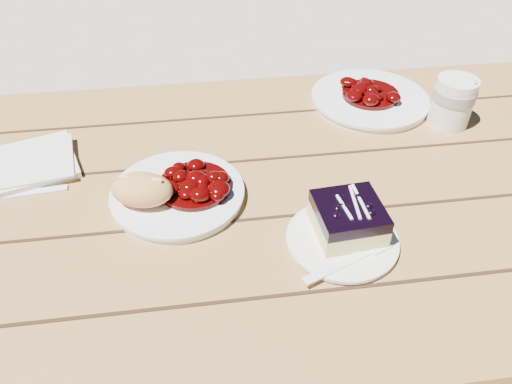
{
  "coord_description": "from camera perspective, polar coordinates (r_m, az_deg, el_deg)",
  "views": [
    {
      "loc": [
        -0.15,
        -0.67,
        1.33
      ],
      "look_at": [
        -0.07,
        -0.08,
        0.81
      ],
      "focal_mm": 35.0,
      "sensor_mm": 36.0,
      "label": 1
    }
  ],
  "objects": [
    {
      "name": "coffee_cup",
      "position": [
        1.1,
        21.55,
        9.54
      ],
      "size": [
        0.08,
        0.08,
        0.1
      ],
      "primitive_type": "cylinder",
      "color": "white",
      "rests_on": "picnic_table"
    },
    {
      "name": "main_plate",
      "position": [
        0.87,
        -8.93,
        -0.3
      ],
      "size": [
        0.22,
        0.22,
        0.02
      ],
      "primitive_type": "cylinder",
      "color": "white",
      "rests_on": "picnic_table"
    },
    {
      "name": "second_plate",
      "position": [
        1.15,
        12.84,
        10.24
      ],
      "size": [
        0.25,
        0.25,
        0.02
      ],
      "primitive_type": "cylinder",
      "color": "white",
      "rests_on": "picnic_table"
    },
    {
      "name": "picnic_table",
      "position": [
        1.01,
        3.28,
        -6.22
      ],
      "size": [
        2.0,
        1.55,
        0.75
      ],
      "color": "brown",
      "rests_on": "ground"
    },
    {
      "name": "dessert_plate",
      "position": [
        0.8,
        9.81,
        -5.48
      ],
      "size": [
        0.17,
        0.17,
        0.01
      ],
      "primitive_type": "cylinder",
      "color": "white",
      "rests_on": "picnic_table"
    },
    {
      "name": "second_stew",
      "position": [
        1.14,
        13.06,
        11.5
      ],
      "size": [
        0.12,
        0.12,
        0.04
      ],
      "primitive_type": null,
      "color": "#3E0202",
      "rests_on": "second_plate"
    },
    {
      "name": "fork_table",
      "position": [
        0.96,
        -24.38,
        -0.05
      ],
      "size": [
        0.16,
        0.04,
        0.0
      ],
      "primitive_type": null,
      "rotation": [
        0.0,
        0.0,
        1.66
      ],
      "color": "white",
      "rests_on": "picnic_table"
    },
    {
      "name": "goulash_stew",
      "position": [
        0.86,
        -7.14,
        1.55
      ],
      "size": [
        0.13,
        0.13,
        0.04
      ],
      "primitive_type": null,
      "color": "#3E0202",
      "rests_on": "main_plate"
    },
    {
      "name": "fork_dessert",
      "position": [
        0.75,
        9.49,
        -8.25
      ],
      "size": [
        0.16,
        0.08,
        0.0
      ],
      "primitive_type": null,
      "rotation": [
        0.0,
        0.0,
        -1.18
      ],
      "color": "white",
      "rests_on": "dessert_plate"
    },
    {
      "name": "bread_roll",
      "position": [
        0.84,
        -12.89,
        0.26
      ],
      "size": [
        0.12,
        0.09,
        0.05
      ],
      "primitive_type": "ellipsoid",
      "rotation": [
        0.0,
        0.0,
        -0.25
      ],
      "color": "#E29F57",
      "rests_on": "main_plate"
    },
    {
      "name": "blueberry_cake",
      "position": [
        0.79,
        10.49,
        -2.97
      ],
      "size": [
        0.11,
        0.11,
        0.06
      ],
      "rotation": [
        0.0,
        0.0,
        0.07
      ],
      "color": "#F7E386",
      "rests_on": "dessert_plate"
    },
    {
      "name": "napkin_stack",
      "position": [
        1.02,
        -24.13,
        3.01
      ],
      "size": [
        0.19,
        0.19,
        0.01
      ],
      "primitive_type": "cube",
      "rotation": [
        0.0,
        0.0,
        0.32
      ],
      "color": "white",
      "rests_on": "picnic_table"
    }
  ]
}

